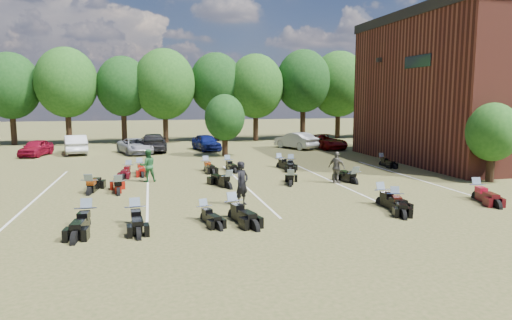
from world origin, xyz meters
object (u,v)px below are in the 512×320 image
object	(u,v)px
person_grey	(337,167)
motorcycle_0	(136,224)
car_0	(36,148)
person_green	(148,166)
motorcycle_14	(129,175)
car_4	(206,142)
motorcycle_3	(233,218)
person_black	(242,183)
motorcycle_7	(119,195)

from	to	relation	value
person_grey	motorcycle_0	size ratio (longest dim) A/B	0.72
car_0	person_green	bearing A→B (deg)	-45.95
person_green	motorcycle_14	xyz separation A→B (m)	(-1.16, 2.62, -0.91)
car_4	person_grey	world-z (taller)	person_grey
car_4	motorcycle_3	world-z (taller)	car_4
person_green	person_grey	bearing A→B (deg)	153.35
person_black	motorcycle_7	xyz separation A→B (m)	(-5.36, 3.41, -0.95)
car_0	person_black	distance (m)	24.06
person_black	person_green	xyz separation A→B (m)	(-3.97, 6.68, -0.05)
car_4	car_0	bearing A→B (deg)	171.97
car_4	motorcycle_3	xyz separation A→B (m)	(-1.81, -23.50, -0.72)
motorcycle_0	motorcycle_7	size ratio (longest dim) A/B	0.98
motorcycle_3	motorcycle_14	distance (m)	12.18
motorcycle_7	motorcycle_14	bearing A→B (deg)	-97.48
person_green	motorcycle_7	distance (m)	3.66
car_0	motorcycle_0	world-z (taller)	car_0
car_0	car_4	distance (m)	13.82
person_green	person_grey	distance (m)	10.38
person_green	motorcycle_7	bearing A→B (deg)	56.03
person_grey	motorcycle_7	world-z (taller)	person_grey
person_green	motorcycle_3	size ratio (longest dim) A/B	0.73
car_0	person_grey	distance (m)	25.00
motorcycle_0	person_grey	bearing A→B (deg)	25.14
motorcycle_0	motorcycle_7	bearing A→B (deg)	94.89
motorcycle_3	motorcycle_7	size ratio (longest dim) A/B	1.01
car_4	motorcycle_0	xyz separation A→B (m)	(-5.45, -23.56, -0.72)
motorcycle_7	motorcycle_0	bearing A→B (deg)	94.33
car_4	motorcycle_3	size ratio (longest dim) A/B	1.71
motorcycle_0	motorcycle_3	bearing A→B (deg)	-3.89
motorcycle_0	motorcycle_7	world-z (taller)	motorcycle_7
car_4	person_grey	bearing A→B (deg)	-86.47
person_grey	motorcycle_0	world-z (taller)	person_grey
person_black	motorcycle_14	size ratio (longest dim) A/B	0.86
person_grey	motorcycle_14	bearing A→B (deg)	29.83
car_0	motorcycle_14	bearing A→B (deg)	-44.12
person_grey	motorcycle_14	distance (m)	12.43
car_0	car_4	bearing A→B (deg)	15.75
person_black	motorcycle_0	world-z (taller)	person_black
person_green	motorcycle_7	world-z (taller)	person_green
car_0	motorcycle_3	size ratio (longest dim) A/B	1.57
car_0	person_green	xyz separation A→B (m)	(8.77, -13.73, 0.24)
person_grey	motorcycle_7	size ratio (longest dim) A/B	0.70
person_grey	motorcycle_14	size ratio (longest dim) A/B	0.78
motorcycle_7	motorcycle_14	distance (m)	5.89
person_green	motorcycle_0	size ratio (longest dim) A/B	0.75
car_0	person_grey	size ratio (longest dim) A/B	2.24
car_4	motorcycle_14	world-z (taller)	car_4
person_black	motorcycle_3	bearing A→B (deg)	-148.36
car_0	car_4	xyz separation A→B (m)	(13.78, 1.03, 0.06)
motorcycle_3	motorcycle_14	bearing A→B (deg)	96.84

